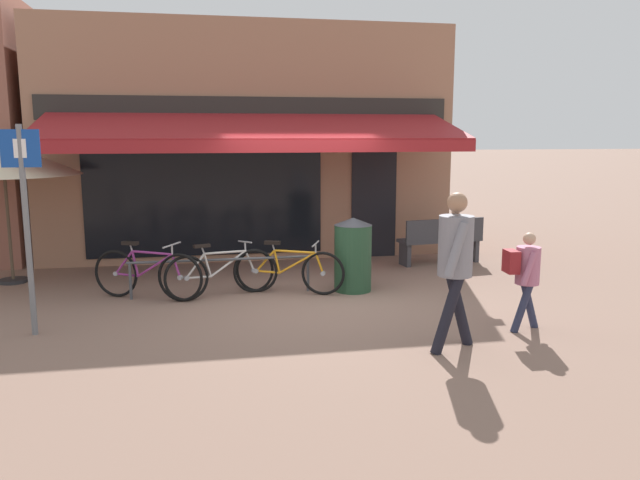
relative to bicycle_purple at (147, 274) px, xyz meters
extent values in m
plane|color=#846656|center=(2.43, -0.40, -0.39)|extent=(160.00, 160.00, 0.00)
cube|color=#9E7056|center=(1.78, 4.04, 1.87)|extent=(7.97, 3.00, 4.52)
cube|color=black|center=(0.90, 2.53, 0.85)|extent=(4.38, 0.04, 2.18)
cube|color=black|center=(4.17, 2.53, 0.66)|extent=(0.90, 0.04, 2.10)
cube|color=#282623|center=(1.78, 2.52, 2.49)|extent=(7.57, 0.06, 0.44)
cube|color=maroon|center=(1.78, 1.55, 2.17)|extent=(7.17, 1.99, 0.50)
cube|color=maroon|center=(1.78, 0.57, 1.84)|extent=(7.17, 0.03, 0.20)
cylinder|color=#47494F|center=(1.08, 0.03, 0.16)|extent=(2.76, 0.04, 0.04)
cylinder|color=#47494F|center=(-0.25, 0.03, -0.11)|extent=(0.04, 0.04, 0.55)
cylinder|color=#47494F|center=(2.41, 0.03, -0.11)|extent=(0.04, 0.04, 0.55)
torus|color=black|center=(0.48, -0.23, -0.03)|extent=(0.67, 0.35, 0.72)
cylinder|color=#9E9EA3|center=(0.48, -0.23, -0.03)|extent=(0.09, 0.08, 0.07)
torus|color=black|center=(-0.47, 0.22, -0.03)|extent=(0.67, 0.35, 0.72)
cylinder|color=#9E9EA3|center=(-0.47, 0.22, -0.03)|extent=(0.09, 0.08, 0.07)
cylinder|color=#892D7A|center=(0.12, -0.05, 0.13)|extent=(0.55, 0.28, 0.38)
cylinder|color=#892D7A|center=(0.08, -0.04, 0.32)|extent=(0.60, 0.31, 0.05)
cylinder|color=#892D7A|center=(-0.17, 0.08, 0.14)|extent=(0.12, 0.08, 0.38)
cylinder|color=#892D7A|center=(-0.31, 0.14, -0.04)|extent=(0.35, 0.19, 0.05)
cylinder|color=#892D7A|center=(-0.34, 0.16, 0.15)|extent=(0.30, 0.16, 0.38)
cylinder|color=#892D7A|center=(0.43, -0.20, 0.14)|extent=(0.15, 0.10, 0.35)
cylinder|color=#9E9EA3|center=(-0.22, 0.11, 0.38)|extent=(0.06, 0.05, 0.11)
cube|color=black|center=(-0.23, 0.12, 0.45)|extent=(0.26, 0.19, 0.05)
cylinder|color=#9E9EA3|center=(0.38, -0.17, 0.38)|extent=(0.04, 0.04, 0.14)
cylinder|color=#9E9EA3|center=(0.38, -0.17, 0.45)|extent=(0.24, 0.48, 0.03)
torus|color=black|center=(1.58, 0.14, -0.05)|extent=(0.68, 0.32, 0.68)
cylinder|color=#9E9EA3|center=(1.58, 0.14, -0.05)|extent=(0.09, 0.09, 0.08)
torus|color=black|center=(0.57, -0.20, -0.05)|extent=(0.68, 0.32, 0.68)
cylinder|color=#9E9EA3|center=(0.57, -0.20, -0.05)|extent=(0.09, 0.09, 0.08)
cylinder|color=#BCB7B2|center=(1.19, 0.03, 0.10)|extent=(0.57, 0.25, 0.36)
cylinder|color=#BCB7B2|center=(1.15, 0.03, 0.27)|extent=(0.64, 0.24, 0.05)
cylinder|color=#BCB7B2|center=(0.88, -0.08, 0.11)|extent=(0.12, 0.05, 0.36)
cylinder|color=#BCB7B2|center=(0.75, -0.14, -0.06)|extent=(0.37, 0.15, 0.05)
cylinder|color=#BCB7B2|center=(0.70, -0.13, 0.12)|extent=(0.31, 0.17, 0.35)
cylinder|color=#BCB7B2|center=(1.52, 0.13, 0.11)|extent=(0.16, 0.04, 0.33)
cylinder|color=#9E9EA3|center=(0.82, -0.07, 0.33)|extent=(0.06, 0.03, 0.11)
cube|color=black|center=(0.80, -0.07, 0.40)|extent=(0.26, 0.17, 0.06)
cylinder|color=#9E9EA3|center=(1.46, 0.14, 0.34)|extent=(0.04, 0.05, 0.14)
cylinder|color=#9E9EA3|center=(1.46, 0.15, 0.41)|extent=(0.19, 0.50, 0.08)
torus|color=black|center=(2.60, -0.25, -0.05)|extent=(0.65, 0.29, 0.67)
cylinder|color=#9E9EA3|center=(2.60, -0.25, -0.05)|extent=(0.09, 0.08, 0.07)
torus|color=black|center=(1.62, 0.12, -0.05)|extent=(0.65, 0.29, 0.67)
cylinder|color=#9E9EA3|center=(1.62, 0.12, -0.05)|extent=(0.09, 0.08, 0.07)
cylinder|color=orange|center=(2.23, -0.11, 0.10)|extent=(0.56, 0.23, 0.36)
cylinder|color=orange|center=(2.19, -0.09, 0.27)|extent=(0.61, 0.26, 0.05)
cylinder|color=orange|center=(1.93, 0.00, 0.11)|extent=(0.12, 0.08, 0.35)
cylinder|color=orange|center=(1.80, 0.05, -0.06)|extent=(0.35, 0.16, 0.05)
cylinder|color=orange|center=(1.76, 0.07, 0.11)|extent=(0.31, 0.14, 0.35)
cylinder|color=orange|center=(2.55, -0.23, 0.11)|extent=(0.15, 0.09, 0.32)
cylinder|color=#9E9EA3|center=(1.88, 0.03, 0.33)|extent=(0.06, 0.04, 0.11)
cube|color=black|center=(1.87, 0.03, 0.40)|extent=(0.26, 0.18, 0.05)
cylinder|color=#9E9EA3|center=(2.49, -0.21, 0.33)|extent=(0.03, 0.04, 0.14)
cylinder|color=#9E9EA3|center=(2.49, -0.20, 0.40)|extent=(0.21, 0.50, 0.03)
cylinder|color=black|center=(3.70, -2.78, 0.04)|extent=(0.37, 0.14, 0.89)
cylinder|color=black|center=(3.46, -3.00, 0.04)|extent=(0.37, 0.14, 0.89)
cylinder|color=gray|center=(3.58, -2.89, 0.81)|extent=(0.40, 0.40, 0.68)
sphere|color=#A87A5B|center=(3.58, -2.89, 1.30)|extent=(0.22, 0.22, 0.22)
cylinder|color=gray|center=(3.49, -3.12, 0.81)|extent=(0.32, 0.19, 0.61)
cylinder|color=gray|center=(3.63, -2.66, 0.97)|extent=(0.24, 0.22, 0.30)
cylinder|color=#A87A5B|center=(3.66, -2.67, 1.06)|extent=(0.16, 0.22, 0.46)
cube|color=black|center=(3.64, -2.71, 1.27)|extent=(0.02, 0.07, 0.14)
cylinder|color=#282D47|center=(4.85, -2.33, -0.09)|extent=(0.27, 0.11, 0.62)
cylinder|color=#282D47|center=(4.66, -2.48, -0.09)|extent=(0.27, 0.11, 0.62)
cylinder|color=#B26684|center=(4.75, -2.40, 0.44)|extent=(0.32, 0.32, 0.47)
sphere|color=tan|center=(4.75, -2.40, 0.77)|extent=(0.15, 0.15, 0.15)
cylinder|color=#B26684|center=(4.67, -2.56, 0.44)|extent=(0.23, 0.12, 0.42)
cylinder|color=#B26684|center=(4.84, -2.24, 0.44)|extent=(0.23, 0.12, 0.42)
cube|color=maroon|center=(4.54, -2.38, 0.49)|extent=(0.16, 0.26, 0.28)
cylinder|color=#23472D|center=(3.11, -0.07, 0.13)|extent=(0.58, 0.58, 1.04)
cone|color=#33353A|center=(3.11, -0.07, 0.71)|extent=(0.59, 0.59, 0.12)
cylinder|color=slate|center=(-1.24, -1.44, 0.88)|extent=(0.07, 0.07, 2.54)
cube|color=#14429E|center=(-1.24, -1.45, 1.87)|extent=(0.44, 0.02, 0.44)
cube|color=white|center=(-1.24, -1.47, 1.87)|extent=(0.14, 0.01, 0.22)
cylinder|color=#4C3D2D|center=(-2.27, 1.50, 0.74)|extent=(0.05, 0.05, 2.26)
cone|color=beige|center=(-2.27, 1.50, 1.66)|extent=(2.39, 2.39, 0.54)
cylinder|color=#262628|center=(-2.27, 1.50, -0.36)|extent=(0.44, 0.44, 0.06)
cube|color=#38383D|center=(5.22, 1.65, 0.06)|extent=(1.64, 0.65, 0.06)
cube|color=#38383D|center=(5.25, 1.46, 0.28)|extent=(1.59, 0.27, 0.40)
cube|color=#38383D|center=(4.51, 1.55, -0.16)|extent=(0.13, 0.36, 0.45)
cube|color=#38383D|center=(5.94, 1.75, -0.16)|extent=(0.13, 0.36, 0.45)
camera|label=1|loc=(0.81, -9.31, 2.05)|focal=35.00mm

